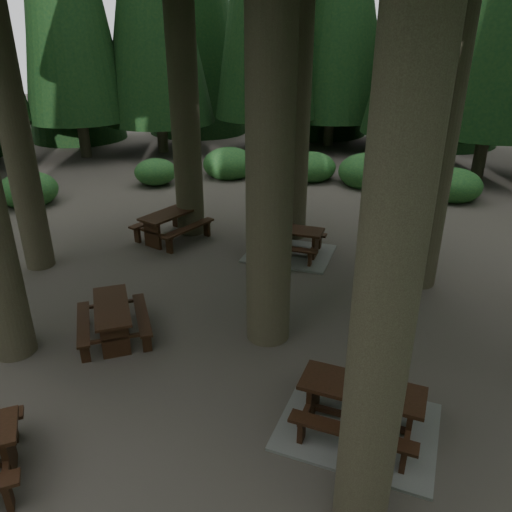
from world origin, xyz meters
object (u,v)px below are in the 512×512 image
Objects in this scene: picnic_table_b at (172,221)px; picnic_table_c at (290,246)px; picnic_table_a at (359,414)px; picnic_table_f at (113,316)px.

picnic_table_c is (3.33, 1.02, -0.30)m from picnic_table_b.
picnic_table_a is 6.47m from picnic_table_c.
picnic_table_b is at bearing -179.34° from picnic_table_c.
picnic_table_a reaches higher than picnic_table_c.
picnic_table_f is (-0.72, -5.37, 0.23)m from picnic_table_c.
picnic_table_a is 1.26× the size of picnic_table_f.
picnic_table_a is at bearing -116.00° from picnic_table_b.
picnic_table_b is 0.91× the size of picnic_table_f.
picnic_table_b is 5.07m from picnic_table_f.
picnic_table_c is 1.24× the size of picnic_table_f.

